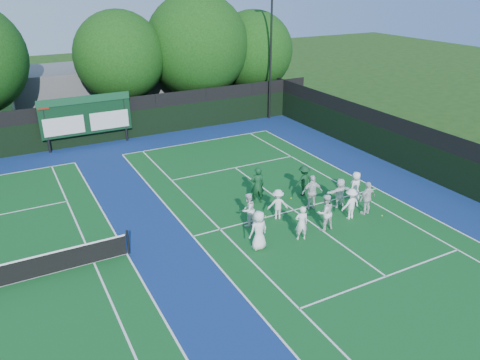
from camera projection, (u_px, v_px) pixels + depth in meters
name	position (u px, v px, depth m)	size (l,w,h in m)	color
ground	(305.00, 219.00, 22.65)	(120.00, 120.00, 0.00)	#1A3C10
court_apron	(182.00, 239.00, 20.86)	(34.00, 32.00, 0.01)	navy
near_court	(294.00, 210.00, 23.45)	(11.05, 23.85, 0.01)	#104E1D
back_fence	(101.00, 124.00, 32.44)	(34.00, 0.08, 3.00)	black
divider_fence_right	(425.00, 155.00, 26.79)	(0.08, 32.00, 3.00)	black
scoreboard	(86.00, 116.00, 31.33)	(6.00, 0.21, 3.55)	black
clubhouse	(126.00, 87.00, 40.37)	(18.00, 6.00, 4.00)	#5C5D61
light_pole_right	(271.00, 39.00, 36.03)	(1.20, 0.30, 10.12)	black
tree_c	(121.00, 58.00, 35.01)	(6.73, 6.73, 8.65)	black
tree_d	(198.00, 48.00, 37.59)	(8.27, 8.27, 9.80)	black
tree_e	(254.00, 53.00, 40.11)	(6.76, 6.76, 8.28)	black
tennis_ball_0	(265.00, 216.00, 22.81)	(0.07, 0.07, 0.07)	#B5C617
tennis_ball_2	(382.00, 216.00, 22.85)	(0.07, 0.07, 0.07)	#B5C617
tennis_ball_4	(257.00, 193.00, 25.22)	(0.07, 0.07, 0.07)	#B5C617
tennis_ball_5	(291.00, 198.00, 24.64)	(0.07, 0.07, 0.07)	#B5C617
player_front_0	(259.00, 230.00, 19.85)	(0.87, 0.56, 1.78)	white
player_front_1	(302.00, 223.00, 20.56)	(0.60, 0.39, 1.63)	white
player_front_2	(325.00, 212.00, 21.35)	(0.86, 0.67, 1.77)	silver
player_front_3	(351.00, 204.00, 22.39)	(1.01, 0.58, 1.56)	white
player_front_4	(367.00, 198.00, 22.78)	(1.00, 0.42, 1.71)	silver
player_back_0	(248.00, 210.00, 21.76)	(0.79, 0.62, 1.63)	silver
player_back_1	(278.00, 204.00, 22.38)	(0.98, 0.56, 1.52)	white
player_back_2	(312.00, 192.00, 23.29)	(1.06, 0.44, 1.80)	silver
player_back_3	(340.00, 192.00, 23.58)	(1.41, 0.45, 1.52)	white
player_back_4	(355.00, 187.00, 24.15)	(0.79, 0.51, 1.61)	white
coach_left	(257.00, 185.00, 23.86)	(0.72, 0.47, 1.96)	#103D1E
coach_right	(304.00, 181.00, 24.77)	(1.08, 0.62, 1.68)	#0F381B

